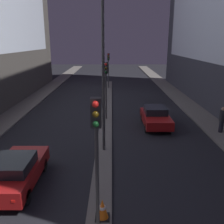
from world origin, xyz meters
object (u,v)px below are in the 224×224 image
object	(u,v)px
traffic_light_near	(97,137)
traffic_cone_far	(103,209)
pedestrian_on_right_sidewalk	(222,119)
traffic_light_mid	(106,78)
car_left_lane	(16,171)
traffic_light_far	(109,63)
street_lamp	(103,36)
car_right_lane	(156,117)

from	to	relation	value
traffic_light_near	traffic_cone_far	distance (m)	3.05
traffic_light_near	pedestrian_on_right_sidewalk	bearing A→B (deg)	49.21
traffic_light_mid	car_left_lane	world-z (taller)	traffic_light_mid
traffic_light_near	pedestrian_on_right_sidewalk	size ratio (longest dim) A/B	2.53
traffic_light_far	traffic_cone_far	world-z (taller)	traffic_light_far
street_lamp	car_right_lane	bearing A→B (deg)	50.05
car_left_lane	pedestrian_on_right_sidewalk	size ratio (longest dim) A/B	2.36
car_right_lane	pedestrian_on_right_sidewalk	xyz separation A→B (m)	(4.29, -1.62, 0.33)
traffic_light_near	street_lamp	size ratio (longest dim) A/B	0.49
traffic_light_near	pedestrian_on_right_sidewalk	distance (m)	12.55
street_lamp	traffic_cone_far	distance (m)	8.41
traffic_light_mid	car_right_lane	size ratio (longest dim) A/B	1.12
traffic_light_far	car_left_lane	size ratio (longest dim) A/B	1.08
car_left_lane	car_right_lane	xyz separation A→B (m)	(7.52, 8.16, -0.01)
traffic_light_far	traffic_cone_far	distance (m)	25.97
traffic_light_near	pedestrian_on_right_sidewalk	xyz separation A→B (m)	(8.05, 9.33, -2.39)
street_lamp	pedestrian_on_right_sidewalk	size ratio (longest dim) A/B	5.20
traffic_light_far	car_left_lane	bearing A→B (deg)	-99.05
traffic_cone_far	car_right_lane	distance (m)	10.98
street_lamp	traffic_light_mid	bearing A→B (deg)	90.00
traffic_light_mid	pedestrian_on_right_sidewalk	size ratio (longest dim) A/B	2.53
traffic_cone_far	pedestrian_on_right_sidewalk	size ratio (longest dim) A/B	0.41
traffic_light_far	car_left_lane	world-z (taller)	traffic_light_far
traffic_light_mid	car_right_lane	bearing A→B (deg)	-22.05
traffic_light_mid	car_right_lane	world-z (taller)	traffic_light_mid
traffic_light_near	traffic_light_far	size ratio (longest dim) A/B	1.00
traffic_light_mid	traffic_light_far	world-z (taller)	same
traffic_light_mid	car_right_lane	xyz separation A→B (m)	(3.76, -1.52, -2.72)
traffic_light_far	car_right_lane	size ratio (longest dim) A/B	1.12
traffic_light_near	traffic_light_mid	world-z (taller)	same
traffic_light_far	street_lamp	xyz separation A→B (m)	(0.00, -19.94, 3.04)
pedestrian_on_right_sidewalk	traffic_cone_far	bearing A→B (deg)	-132.21
traffic_light_near	car_left_lane	size ratio (longest dim) A/B	1.08
car_right_lane	pedestrian_on_right_sidewalk	world-z (taller)	pedestrian_on_right_sidewalk
traffic_light_far	traffic_cone_far	bearing A→B (deg)	-89.72
street_lamp	pedestrian_on_right_sidewalk	distance (m)	10.12
traffic_light_far	pedestrian_on_right_sidewalk	size ratio (longest dim) A/B	2.53
car_right_lane	traffic_light_near	bearing A→B (deg)	-108.96
traffic_light_near	traffic_light_mid	xyz separation A→B (m)	(0.00, 12.47, 0.00)
traffic_light_near	traffic_cone_far	world-z (taller)	traffic_light_near
traffic_light_far	car_left_lane	xyz separation A→B (m)	(-3.76, -23.61, -2.71)
traffic_light_near	street_lamp	world-z (taller)	street_lamp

